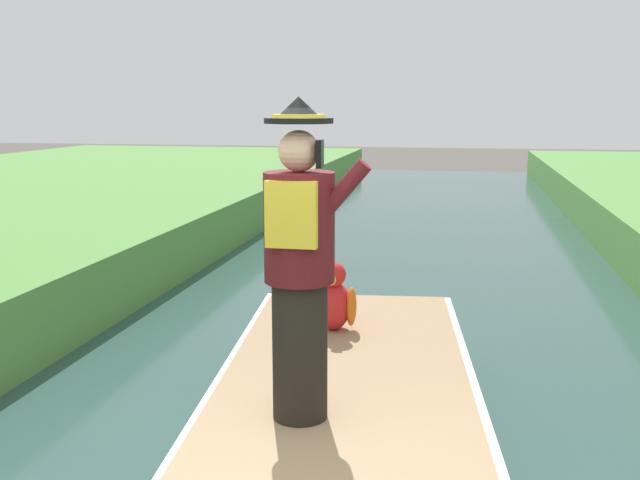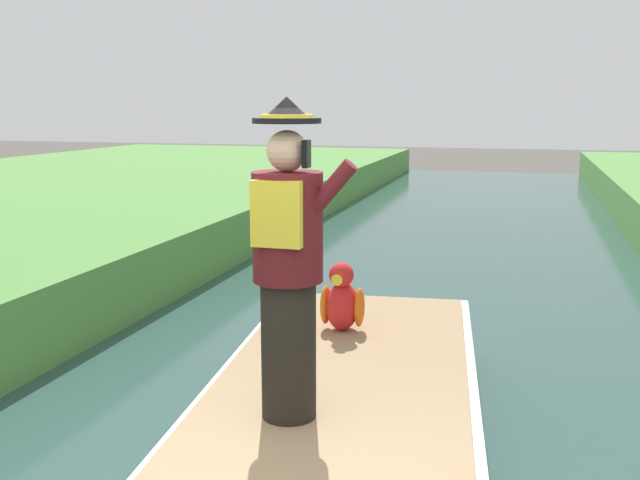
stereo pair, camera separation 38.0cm
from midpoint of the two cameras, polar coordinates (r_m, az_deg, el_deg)
name	(u,v)px [view 2 (the right image)]	position (r m, az deg, el deg)	size (l,w,h in m)	color
boat	(346,409)	(5.24, 4.21, -13.17)	(2.24, 4.37, 0.61)	silver
person_pirate	(288,263)	(4.08, 0.15, -1.83)	(0.61, 0.42, 1.85)	black
parrot_plush	(342,301)	(5.85, 3.64, -4.84)	(0.36, 0.35, 0.57)	red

